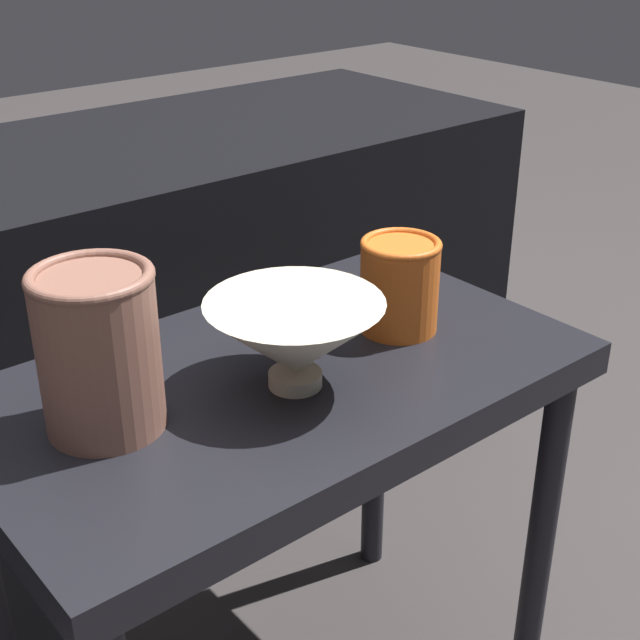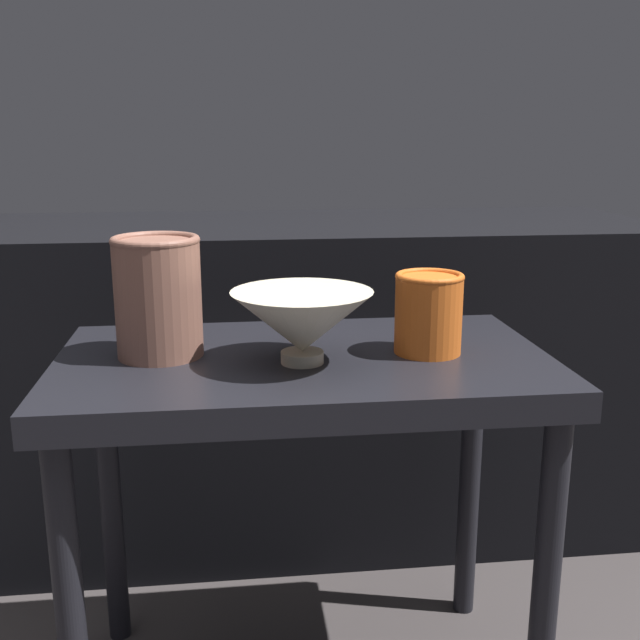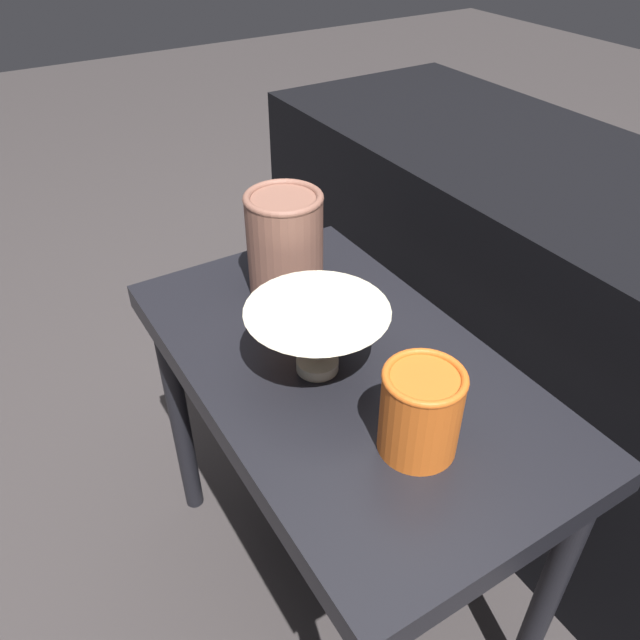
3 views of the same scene
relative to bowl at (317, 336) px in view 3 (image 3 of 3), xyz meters
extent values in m
plane|color=#383333|center=(0.01, 0.04, -0.60)|extent=(8.00, 8.00, 0.00)
cube|color=black|center=(0.01, 0.04, -0.08)|extent=(0.68, 0.39, 0.04)
cylinder|color=black|center=(-0.30, -0.12, -0.35)|extent=(0.04, 0.04, 0.50)
cylinder|color=black|center=(-0.30, 0.20, -0.35)|extent=(0.04, 0.04, 0.50)
cylinder|color=black|center=(0.31, 0.20, -0.35)|extent=(0.04, 0.04, 0.50)
cube|color=black|center=(0.01, 0.58, -0.27)|extent=(1.56, 0.50, 0.66)
cylinder|color=beige|center=(0.00, 0.00, -0.05)|extent=(0.06, 0.06, 0.02)
cone|color=beige|center=(0.00, 0.00, 0.00)|extent=(0.19, 0.19, 0.08)
cylinder|color=brown|center=(-0.19, 0.06, 0.02)|extent=(0.12, 0.12, 0.16)
torus|color=brown|center=(-0.19, 0.06, 0.10)|extent=(0.12, 0.12, 0.01)
cylinder|color=orange|center=(0.18, 0.03, 0.00)|extent=(0.09, 0.09, 0.11)
torus|color=orange|center=(0.18, 0.03, 0.05)|extent=(0.10, 0.10, 0.01)
camera|label=1|loc=(-0.50, -0.65, 0.43)|focal=50.00mm
camera|label=2|loc=(-0.09, -0.96, 0.25)|focal=42.00mm
camera|label=3|loc=(0.55, -0.33, 0.51)|focal=35.00mm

